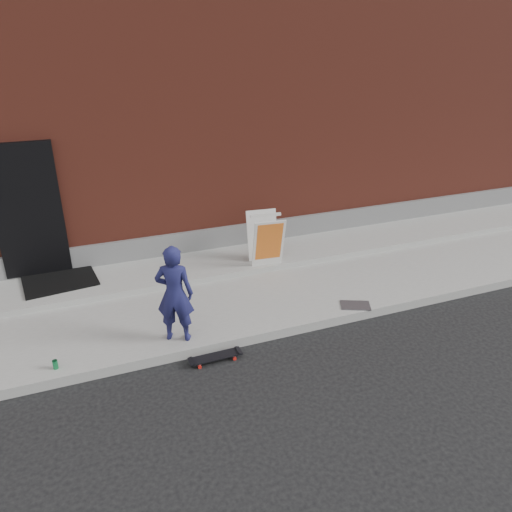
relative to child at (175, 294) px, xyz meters
name	(u,v)px	position (x,y,z in m)	size (l,w,h in m)	color
ground	(240,347)	(0.80, -0.33, -0.86)	(80.00, 80.00, 0.00)	black
sidewalk	(210,295)	(0.80, 1.17, -0.78)	(20.00, 3.00, 0.15)	gray
apron	(195,266)	(0.80, 2.07, -0.66)	(20.00, 1.20, 0.10)	gray
building	(141,102)	(0.80, 6.66, 1.64)	(20.00, 8.10, 5.00)	maroon
child	(175,294)	(0.00, 0.00, 0.00)	(0.52, 0.34, 1.41)	#1C1D4F
skateboard	(216,357)	(0.39, -0.51, -0.79)	(0.71, 0.19, 0.08)	red
pizza_sign	(266,239)	(2.00, 1.65, -0.14)	(0.62, 0.71, 0.93)	silver
soda_can	(55,364)	(-1.62, -0.12, -0.65)	(0.07, 0.07, 0.12)	#1C8E4B
doormat	(60,280)	(-1.50, 2.23, -0.59)	(1.15, 0.93, 0.03)	black
utility_plate	(355,305)	(2.81, -0.13, -0.70)	(0.46, 0.29, 0.01)	#56555A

